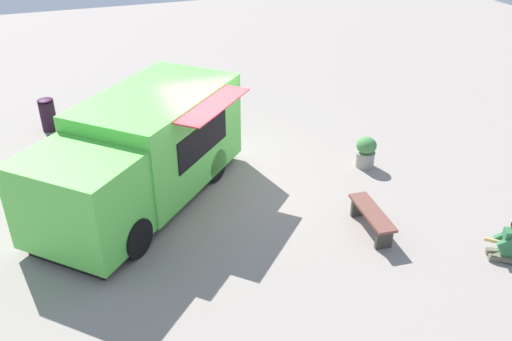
{
  "coord_description": "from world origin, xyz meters",
  "views": [
    {
      "loc": [
        3.0,
        10.29,
        6.49
      ],
      "look_at": [
        -0.24,
        1.22,
        1.07
      ],
      "focal_mm": 37.84,
      "sensor_mm": 36.0,
      "label": 1
    }
  ],
  "objects_px": {
    "person_customer": "(510,244)",
    "plaza_bench": "(372,216)",
    "trash_bin": "(48,114)",
    "food_truck": "(142,155)",
    "planter_flowering_near": "(366,151)"
  },
  "relations": [
    {
      "from": "person_customer",
      "to": "plaza_bench",
      "type": "xyz_separation_m",
      "value": [
        1.98,
        -1.66,
        0.01
      ]
    },
    {
      "from": "plaza_bench",
      "to": "trash_bin",
      "type": "relative_size",
      "value": 1.58
    },
    {
      "from": "food_truck",
      "to": "planter_flowering_near",
      "type": "height_order",
      "value": "food_truck"
    },
    {
      "from": "food_truck",
      "to": "trash_bin",
      "type": "xyz_separation_m",
      "value": [
        1.95,
        -4.55,
        -0.63
      ]
    },
    {
      "from": "person_customer",
      "to": "trash_bin",
      "type": "height_order",
      "value": "trash_bin"
    },
    {
      "from": "plaza_bench",
      "to": "person_customer",
      "type": "bearing_deg",
      "value": 140.16
    },
    {
      "from": "plaza_bench",
      "to": "food_truck",
      "type": "bearing_deg",
      "value": -34.26
    },
    {
      "from": "person_customer",
      "to": "plaza_bench",
      "type": "relative_size",
      "value": 0.59
    },
    {
      "from": "food_truck",
      "to": "person_customer",
      "type": "height_order",
      "value": "food_truck"
    },
    {
      "from": "food_truck",
      "to": "person_customer",
      "type": "bearing_deg",
      "value": 143.82
    },
    {
      "from": "person_customer",
      "to": "plaza_bench",
      "type": "bearing_deg",
      "value": -39.84
    },
    {
      "from": "plaza_bench",
      "to": "planter_flowering_near",
      "type": "bearing_deg",
      "value": -117.23
    },
    {
      "from": "food_truck",
      "to": "plaza_bench",
      "type": "xyz_separation_m",
      "value": [
        -4.09,
        2.78,
        -0.74
      ]
    },
    {
      "from": "person_customer",
      "to": "planter_flowering_near",
      "type": "xyz_separation_m",
      "value": [
        0.72,
        -4.11,
        0.06
      ]
    },
    {
      "from": "trash_bin",
      "to": "plaza_bench",
      "type": "bearing_deg",
      "value": 129.47
    }
  ]
}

